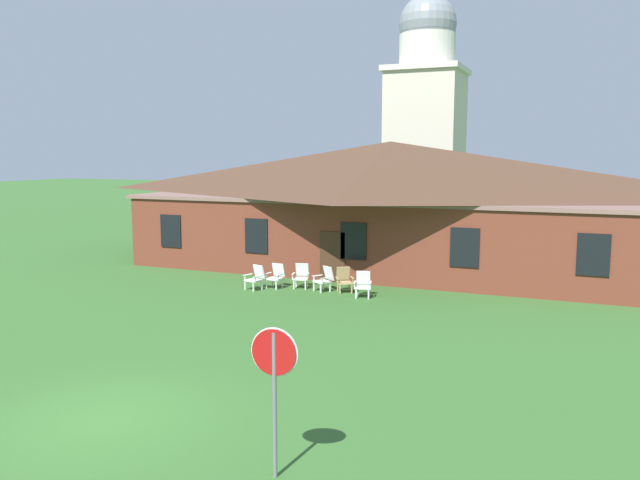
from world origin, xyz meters
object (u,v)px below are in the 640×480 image
object	(u,v)px
stop_sign	(274,372)
lawn_chair_middle	(325,278)
lawn_chair_by_porch	(256,277)
lawn_chair_near_door	(276,275)
lawn_chair_left_end	(301,275)
lawn_chair_far_side	(363,284)
lawn_chair_right_end	(344,279)

from	to	relation	value
stop_sign	lawn_chair_middle	bearing A→B (deg)	109.33
lawn_chair_by_porch	lawn_chair_near_door	xyz separation A→B (m)	(0.58, 0.61, 0.00)
stop_sign	lawn_chair_left_end	world-z (taller)	stop_sign
lawn_chair_near_door	lawn_chair_far_side	bearing A→B (deg)	-3.29
lawn_chair_by_porch	lawn_chair_left_end	size ratio (longest dim) A/B	1.00
lawn_chair_by_porch	lawn_chair_near_door	bearing A→B (deg)	46.26
lawn_chair_near_door	lawn_chair_far_side	world-z (taller)	same
lawn_chair_middle	lawn_chair_right_end	xyz separation A→B (m)	(0.75, 0.14, 0.00)
lawn_chair_by_porch	lawn_chair_far_side	bearing A→B (deg)	5.27
lawn_chair_by_porch	lawn_chair_right_end	xyz separation A→B (m)	(3.34, 0.94, 0.00)
stop_sign	lawn_chair_middle	world-z (taller)	stop_sign
lawn_chair_near_door	lawn_chair_middle	distance (m)	2.01
lawn_chair_near_door	lawn_chair_middle	xyz separation A→B (m)	(2.01, 0.19, 0.00)
lawn_chair_by_porch	lawn_chair_left_end	world-z (taller)	same
lawn_chair_far_side	lawn_chair_left_end	bearing A→B (deg)	167.54
stop_sign	lawn_chair_near_door	bearing A→B (deg)	116.88
lawn_chair_right_end	lawn_chair_far_side	bearing A→B (deg)	-29.39
lawn_chair_by_porch	lawn_chair_right_end	distance (m)	3.47
stop_sign	lawn_chair_far_side	distance (m)	13.47
lawn_chair_by_porch	lawn_chair_middle	distance (m)	2.71
lawn_chair_left_end	lawn_chair_far_side	world-z (taller)	same
stop_sign	lawn_chair_far_side	size ratio (longest dim) A/B	2.63
stop_sign	lawn_chair_middle	size ratio (longest dim) A/B	2.63
lawn_chair_right_end	lawn_chair_far_side	xyz separation A→B (m)	(0.96, -0.54, 0.00)
lawn_chair_near_door	lawn_chair_left_end	xyz separation A→B (m)	(0.92, 0.40, 0.00)
lawn_chair_far_side	lawn_chair_by_porch	bearing A→B (deg)	-174.73
lawn_chair_by_porch	lawn_chair_right_end	bearing A→B (deg)	15.66
stop_sign	lawn_chair_by_porch	distance (m)	14.69
lawn_chair_left_end	lawn_chair_far_side	bearing A→B (deg)	-12.46
lawn_chair_right_end	lawn_chair_far_side	world-z (taller)	same
lawn_chair_middle	lawn_chair_right_end	bearing A→B (deg)	10.43
lawn_chair_middle	lawn_chair_far_side	distance (m)	1.75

